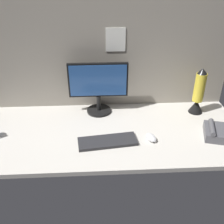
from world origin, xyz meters
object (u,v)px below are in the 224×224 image
mouse (151,137)px  lava_lamp (198,95)px  keyboard (108,141)px  desk_phone (217,132)px  monitor (98,86)px

mouse → lava_lamp: size_ratio=0.28×
keyboard → lava_lamp: size_ratio=1.06×
mouse → desk_phone: (43.61, 1.48, 1.49)cm
monitor → mouse: monitor is taller
keyboard → desk_phone: (71.67, 3.20, 2.19)cm
monitor → keyboard: 44.78cm
lava_lamp → mouse: bearing=-140.2°
keyboard → mouse: 28.12cm
monitor → keyboard: monitor is taller
keyboard → desk_phone: 71.78cm
lava_lamp → desk_phone: size_ratio=1.52×
monitor → desk_phone: size_ratio=1.87×
mouse → desk_phone: bearing=-17.2°
keyboard → mouse: bearing=-3.5°
mouse → desk_phone: desk_phone is taller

